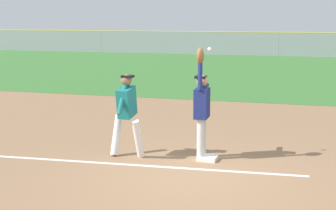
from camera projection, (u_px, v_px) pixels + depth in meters
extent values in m
plane|color=#936D4C|center=(193.00, 176.00, 8.99)|extent=(83.23, 83.23, 0.00)
cube|color=#3D7533|center=(267.00, 71.00, 26.04)|extent=(54.90, 19.89, 0.01)
cube|color=white|center=(9.00, 157.00, 10.20)|extent=(11.98, 0.82, 0.01)
cube|color=white|center=(208.00, 158.00, 10.00)|extent=(0.40, 0.40, 0.08)
cylinder|color=silver|center=(202.00, 137.00, 10.13)|extent=(0.15, 0.15, 0.85)
cylinder|color=silver|center=(201.00, 139.00, 9.94)|extent=(0.15, 0.15, 0.85)
cube|color=navy|center=(202.00, 103.00, 9.90)|extent=(0.26, 0.44, 0.60)
sphere|color=tan|center=(202.00, 81.00, 9.82)|extent=(0.23, 0.23, 0.23)
cube|color=black|center=(201.00, 77.00, 9.82)|extent=(0.22, 0.20, 0.05)
cylinder|color=navy|center=(200.00, 74.00, 9.58)|extent=(0.09, 0.09, 0.62)
cylinder|color=navy|center=(204.00, 87.00, 10.06)|extent=(0.10, 0.62, 0.09)
ellipsoid|color=brown|center=(200.00, 56.00, 9.52)|extent=(0.14, 0.28, 0.32)
cylinder|color=white|center=(138.00, 139.00, 9.99)|extent=(0.18, 0.44, 0.85)
cylinder|color=white|center=(116.00, 135.00, 10.32)|extent=(0.18, 0.44, 0.85)
cube|color=#197272|center=(127.00, 102.00, 10.03)|extent=(0.29, 0.54, 0.66)
sphere|color=#8C6647|center=(126.00, 80.00, 9.95)|extent=(0.24, 0.24, 0.23)
cube|color=black|center=(128.00, 76.00, 9.92)|extent=(0.23, 0.21, 0.05)
cylinder|color=#197272|center=(131.00, 96.00, 10.22)|extent=(0.12, 0.41, 0.58)
cylinder|color=#197272|center=(122.00, 100.00, 9.81)|extent=(0.12, 0.41, 0.58)
sphere|color=white|center=(209.00, 49.00, 9.79)|extent=(0.07, 0.07, 0.07)
cube|color=#93999E|center=(278.00, 45.00, 35.32)|extent=(54.90, 0.06, 1.66)
cylinder|color=yellow|center=(279.00, 32.00, 35.16)|extent=(54.90, 0.06, 0.06)
cylinder|color=gray|center=(101.00, 42.00, 38.93)|extent=(0.08, 0.08, 1.66)
cylinder|color=gray|center=(278.00, 45.00, 35.32)|extent=(0.08, 0.08, 1.66)
cube|color=tan|center=(226.00, 44.00, 39.84)|extent=(4.51, 2.17, 0.55)
cube|color=#2D333D|center=(226.00, 39.00, 39.75)|extent=(2.31, 1.88, 0.40)
cylinder|color=black|center=(246.00, 48.00, 40.30)|extent=(0.61, 0.26, 0.60)
cylinder|color=black|center=(242.00, 49.00, 38.53)|extent=(0.61, 0.26, 0.60)
cylinder|color=black|center=(212.00, 47.00, 41.24)|extent=(0.61, 0.26, 0.60)
cylinder|color=black|center=(206.00, 48.00, 39.47)|extent=(0.61, 0.26, 0.60)
cube|color=#1E6B33|center=(304.00, 46.00, 38.34)|extent=(4.51, 2.18, 0.55)
cube|color=#2D333D|center=(305.00, 39.00, 38.26)|extent=(2.31, 1.88, 0.40)
cylinder|color=black|center=(324.00, 49.00, 38.80)|extent=(0.61, 0.26, 0.60)
cylinder|color=black|center=(323.00, 50.00, 37.04)|extent=(0.61, 0.26, 0.60)
cylinder|color=black|center=(287.00, 48.00, 39.74)|extent=(0.61, 0.26, 0.60)
cylinder|color=black|center=(284.00, 49.00, 37.98)|extent=(0.61, 0.26, 0.60)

